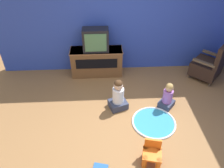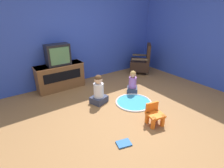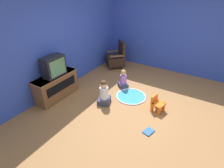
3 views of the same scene
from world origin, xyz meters
name	(u,v)px [view 3 (image 3 of 3)]	position (x,y,z in m)	size (l,w,h in m)	color
ground_plane	(133,107)	(0.00, 0.00, 0.00)	(30.00, 30.00, 0.00)	olive
wall_back	(58,40)	(-0.11, 2.28, 1.42)	(5.78, 0.12, 2.85)	#2D47B2
wall_right	(182,31)	(2.72, -0.33, 1.42)	(0.12, 5.34, 2.85)	#2D47B2
tv_cabinet	(56,86)	(-0.68, 1.98, 0.34)	(1.22, 0.44, 0.66)	brown
television	(54,66)	(-0.68, 1.95, 0.93)	(0.58, 0.31, 0.53)	black
black_armchair	(116,58)	(1.95, 1.65, 0.35)	(0.86, 0.86, 0.95)	brown
yellow_kid_chair	(157,105)	(0.18, -0.55, 0.17)	(0.34, 0.33, 0.40)	orange
play_mat	(131,96)	(0.39, 0.26, 0.01)	(0.84, 0.84, 0.04)	teal
child_watching_left	(104,94)	(-0.25, 0.73, 0.29)	(0.42, 0.40, 0.67)	#33384C
child_watching_center	(123,80)	(0.74, 0.70, 0.25)	(0.39, 0.39, 0.57)	#33384C
book	(149,132)	(-0.63, -0.65, 0.01)	(0.26, 0.22, 0.02)	#235699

